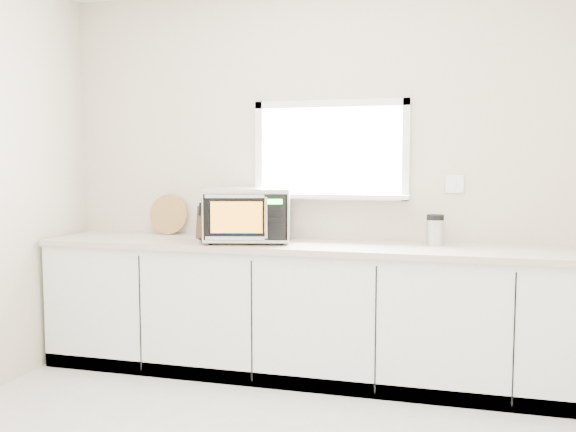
% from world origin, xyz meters
% --- Properties ---
extents(back_wall, '(4.00, 0.17, 2.70)m').
position_xyz_m(back_wall, '(0.00, 2.00, 1.36)').
color(back_wall, beige).
rests_on(back_wall, ground).
extents(cabinets, '(3.92, 0.60, 0.88)m').
position_xyz_m(cabinets, '(0.00, 1.70, 0.44)').
color(cabinets, silver).
rests_on(cabinets, ground).
extents(countertop, '(3.92, 0.64, 0.04)m').
position_xyz_m(countertop, '(0.00, 1.69, 0.90)').
color(countertop, beige).
rests_on(countertop, cabinets).
extents(microwave, '(0.66, 0.57, 0.37)m').
position_xyz_m(microwave, '(-0.51, 1.67, 1.11)').
color(microwave, black).
rests_on(microwave, countertop).
extents(knife_block, '(0.13, 0.22, 0.30)m').
position_xyz_m(knife_block, '(-0.78, 1.58, 1.05)').
color(knife_block, '#442B18').
rests_on(knife_block, countertop).
extents(cutting_board, '(0.30, 0.07, 0.30)m').
position_xyz_m(cutting_board, '(-1.24, 1.94, 1.07)').
color(cutting_board, olive).
rests_on(cutting_board, countertop).
extents(coffee_grinder, '(0.14, 0.14, 0.21)m').
position_xyz_m(coffee_grinder, '(0.73, 1.84, 1.02)').
color(coffee_grinder, '#B9BBC1').
rests_on(coffee_grinder, countertop).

